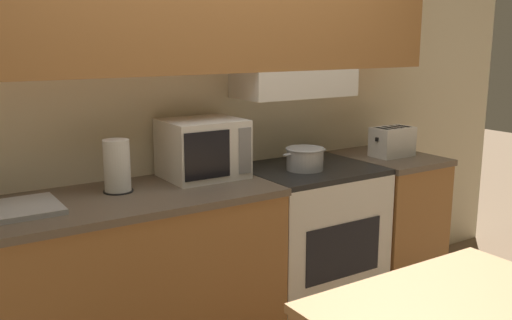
% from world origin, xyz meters
% --- Properties ---
extents(ground_plane, '(16.00, 16.00, 0.00)m').
position_xyz_m(ground_plane, '(0.00, 0.00, 0.00)').
color(ground_plane, '#7F664C').
extents(wall_back, '(5.35, 0.38, 2.55)m').
position_xyz_m(wall_back, '(0.02, -0.07, 1.57)').
color(wall_back, beige).
rests_on(wall_back, ground_plane).
extents(lower_counter_main, '(1.69, 0.68, 0.94)m').
position_xyz_m(lower_counter_main, '(-0.64, -0.33, 0.47)').
color(lower_counter_main, '#A36B38').
rests_on(lower_counter_main, ground_plane).
extents(lower_counter_right_stub, '(0.52, 0.68, 0.94)m').
position_xyz_m(lower_counter_right_stub, '(1.23, -0.33, 0.47)').
color(lower_counter_right_stub, '#A36B38').
rests_on(lower_counter_right_stub, ground_plane).
extents(stove_range, '(0.75, 0.65, 0.94)m').
position_xyz_m(stove_range, '(0.59, -0.32, 0.47)').
color(stove_range, white).
rests_on(stove_range, ground_plane).
extents(cooking_pot, '(0.30, 0.22, 0.13)m').
position_xyz_m(cooking_pot, '(0.52, -0.36, 1.01)').
color(cooking_pot, '#B7BABF').
rests_on(cooking_pot, stove_range).
extents(microwave, '(0.41, 0.36, 0.31)m').
position_xyz_m(microwave, '(-0.05, -0.20, 1.10)').
color(microwave, white).
rests_on(microwave, lower_counter_main).
extents(toaster, '(0.27, 0.17, 0.19)m').
position_xyz_m(toaster, '(1.23, -0.36, 1.03)').
color(toaster, white).
rests_on(toaster, lower_counter_right_stub).
extents(paper_towel_roll, '(0.15, 0.15, 0.26)m').
position_xyz_m(paper_towel_roll, '(-0.54, -0.25, 1.07)').
color(paper_towel_roll, black).
rests_on(paper_towel_roll, lower_counter_main).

